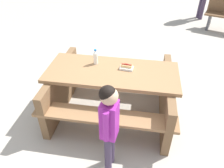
% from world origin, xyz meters
% --- Properties ---
extents(ground_plane, '(30.00, 30.00, 0.00)m').
position_xyz_m(ground_plane, '(0.00, 0.00, 0.00)').
color(ground_plane, '#ADA599').
rests_on(ground_plane, ground).
extents(picnic_table, '(1.91, 1.54, 0.75)m').
position_xyz_m(picnic_table, '(0.00, 0.00, 0.44)').
color(picnic_table, olive).
rests_on(picnic_table, ground).
extents(soda_bottle, '(0.06, 0.06, 0.23)m').
position_xyz_m(soda_bottle, '(-0.27, 0.13, 0.85)').
color(soda_bottle, silver).
rests_on(soda_bottle, picnic_table).
extents(hotdog_tray, '(0.18, 0.11, 0.08)m').
position_xyz_m(hotdog_tray, '(0.18, 0.09, 0.78)').
color(hotdog_tray, white).
rests_on(hotdog_tray, picnic_table).
extents(child_in_coat, '(0.19, 0.29, 1.17)m').
position_xyz_m(child_in_coat, '(0.20, -0.92, 0.75)').
color(child_in_coat, '#3F334C').
rests_on(child_in_coat, ground).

